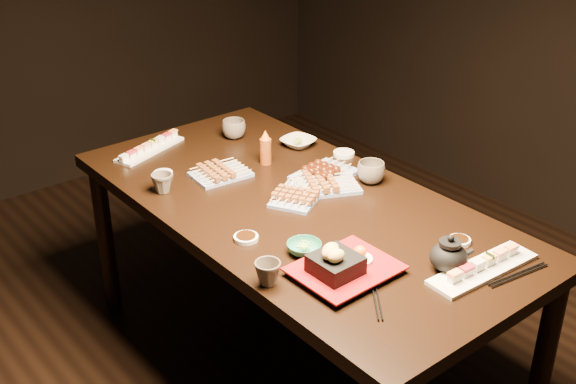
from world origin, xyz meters
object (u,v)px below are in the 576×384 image
object	(u,v)px
yakitori_plate_left	(220,170)
teacup_far_left	(162,183)
condiment_bottle	(265,147)
edamame_bowl_green	(304,248)
teapot	(449,253)
dining_table	(296,287)
edamame_bowl_cream	(298,142)
yakitori_plate_right	(326,180)
teacup_far_right	(234,129)
teacup_near_left	(268,273)
sushi_platter_far	(150,146)
sushi_platter_near	(483,264)
tempura_tray	(345,258)
yakitori_plate_center	(297,193)
teacup_mid_right	(371,172)

from	to	relation	value
yakitori_plate_left	teacup_far_left	distance (m)	0.25
condiment_bottle	edamame_bowl_green	bearing A→B (deg)	-117.37
yakitori_plate_left	teapot	world-z (taller)	teapot
dining_table	edamame_bowl_cream	size ratio (longest dim) A/B	12.98
dining_table	condiment_bottle	size ratio (longest dim) A/B	12.58
edamame_bowl_green	teapot	distance (m)	0.45
yakitori_plate_left	teapot	size ratio (longest dim) A/B	1.56
yakitori_plate_right	teacup_far_right	distance (m)	0.62
edamame_bowl_cream	teacup_near_left	distance (m)	1.04
dining_table	yakitori_plate_right	world-z (taller)	yakitori_plate_right
yakitori_plate_left	teacup_far_right	world-z (taller)	teacup_far_right
yakitori_plate_right	teapot	world-z (taller)	teapot
sushi_platter_far	teacup_far_left	size ratio (longest dim) A/B	4.22
sushi_platter_near	condiment_bottle	world-z (taller)	condiment_bottle
dining_table	sushi_platter_near	distance (m)	0.83
sushi_platter_far	edamame_bowl_cream	distance (m)	0.63
yakitori_plate_right	condiment_bottle	distance (m)	0.32
yakitori_plate_right	tempura_tray	bearing A→B (deg)	-100.26
dining_table	yakitori_plate_left	distance (m)	0.54
tempura_tray	teacup_near_left	world-z (taller)	tempura_tray
dining_table	teapot	distance (m)	0.77
yakitori_plate_center	teacup_near_left	world-z (taller)	teacup_near_left
edamame_bowl_cream	teapot	world-z (taller)	teapot
tempura_tray	teacup_far_left	distance (m)	0.84
teacup_far_right	edamame_bowl_green	bearing A→B (deg)	-112.27
sushi_platter_near	teacup_near_left	bearing A→B (deg)	149.95
dining_table	teacup_mid_right	size ratio (longest dim) A/B	17.01
dining_table	yakitori_plate_left	world-z (taller)	yakitori_plate_left
sushi_platter_far	teapot	bearing A→B (deg)	81.51
edamame_bowl_green	teacup_far_right	xyz separation A→B (m)	(0.38, 0.92, 0.02)
teacup_far_right	condiment_bottle	bearing A→B (deg)	-100.53
sushi_platter_far	yakitori_plate_left	xyz separation A→B (m)	(0.09, -0.39, 0.01)
sushi_platter_near	teacup_far_left	distance (m)	1.19
edamame_bowl_green	teacup_far_left	world-z (taller)	teacup_far_left
teacup_near_left	teapot	xyz separation A→B (m)	(0.48, -0.29, 0.02)
tempura_tray	teacup_near_left	bearing A→B (deg)	152.19
dining_table	edamame_bowl_cream	world-z (taller)	edamame_bowl_cream
teacup_near_left	teacup_mid_right	size ratio (longest dim) A/B	0.76
sushi_platter_near	teacup_far_left	world-z (taller)	teacup_far_left
edamame_bowl_cream	teacup_far_right	bearing A→B (deg)	122.99
edamame_bowl_cream	yakitori_plate_right	bearing A→B (deg)	-114.92
yakitori_plate_center	yakitori_plate_left	world-z (taller)	yakitori_plate_left
condiment_bottle	teacup_mid_right	bearing A→B (deg)	-62.05
teapot	sushi_platter_far	bearing A→B (deg)	132.02
edamame_bowl_cream	teacup_near_left	size ratio (longest dim) A/B	1.73
dining_table	teapot	bearing A→B (deg)	-76.83
dining_table	condiment_bottle	distance (m)	0.57
yakitori_plate_center	tempura_tray	xyz separation A→B (m)	(-0.20, -0.47, 0.03)
yakitori_plate_left	edamame_bowl_green	distance (m)	0.65
teacup_near_left	edamame_bowl_cream	bearing A→B (deg)	45.17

